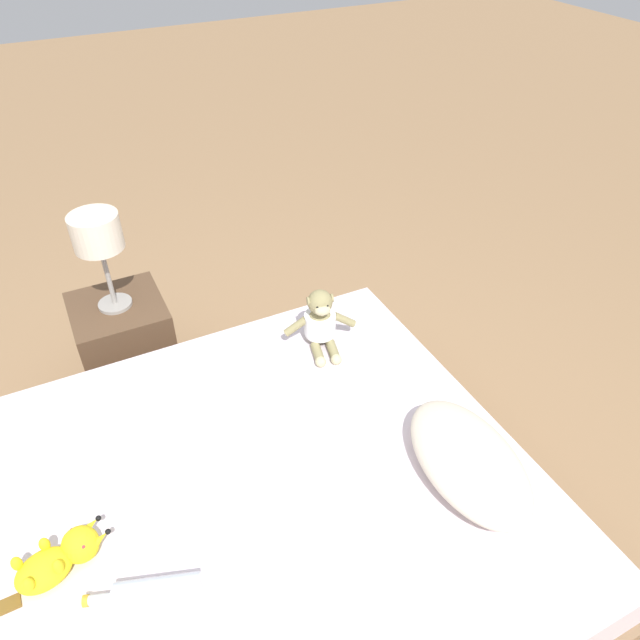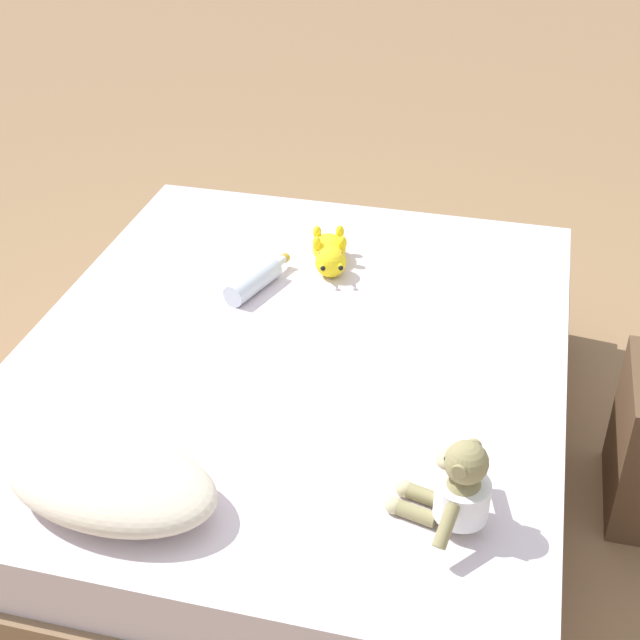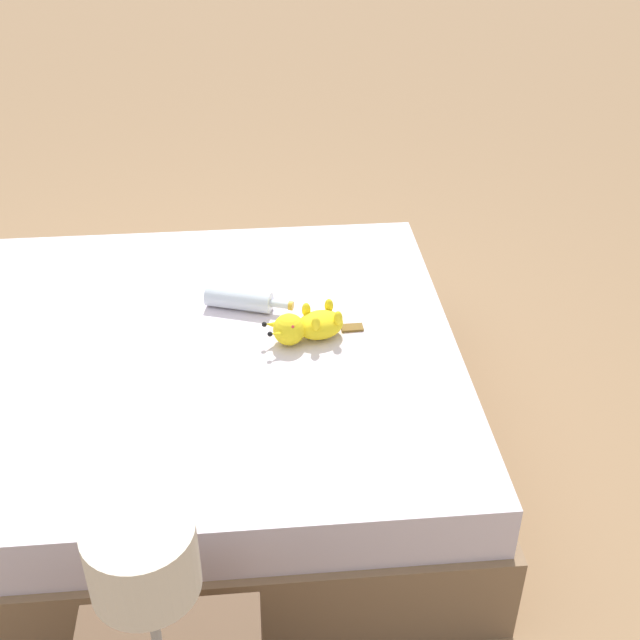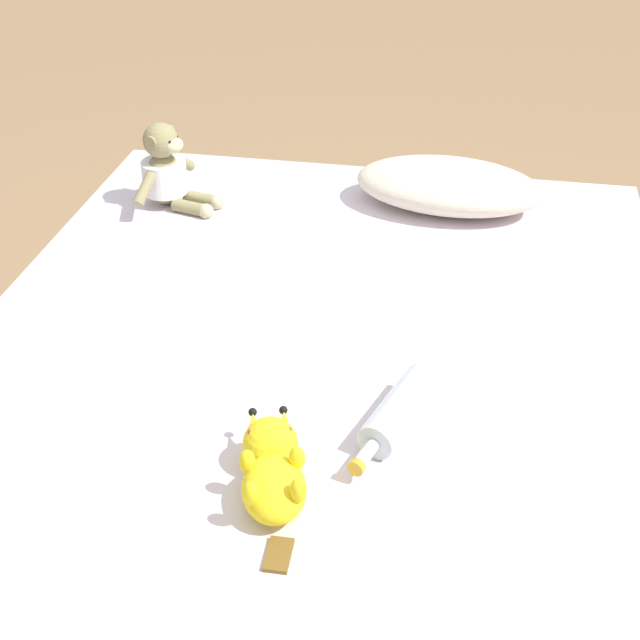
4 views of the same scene
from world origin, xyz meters
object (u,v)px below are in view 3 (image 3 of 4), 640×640
object	(u,v)px
plush_yellow_creature	(307,326)
bed	(166,405)
glass_bottle	(241,299)
bedside_lamp	(144,566)

from	to	relation	value
plush_yellow_creature	bed	bearing A→B (deg)	90.10
glass_bottle	bedside_lamp	size ratio (longest dim) A/B	0.69
bed	plush_yellow_creature	xyz separation A→B (m)	(0.00, -0.46, 0.28)
bed	plush_yellow_creature	distance (m)	0.54
bed	glass_bottle	distance (m)	0.42
bed	glass_bottle	bearing A→B (deg)	-52.95
bedside_lamp	bed	bearing A→B (deg)	4.79
glass_bottle	bedside_lamp	world-z (taller)	bedside_lamp
bed	plush_yellow_creature	size ratio (longest dim) A/B	5.90
bed	plush_yellow_creature	bearing A→B (deg)	-89.90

